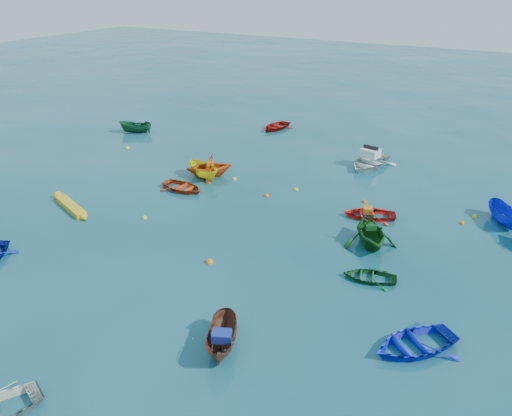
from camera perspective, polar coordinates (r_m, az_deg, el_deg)
The scene contains 27 objects.
ground at distance 25.47m, azimuth -5.54°, elevation -5.07°, with size 160.00×160.00×0.00m, color #0A3F4A.
sampan_brown_mid at distance 19.66m, azimuth -3.80°, elevation -15.72°, with size 1.08×2.85×1.10m, color brown.
dinghy_blue_se at distance 20.51m, azimuth 17.56°, elevation -15.05°, with size 2.42×3.39×0.70m, color #1025D2.
dinghy_orange_w at distance 34.70m, azimuth -5.32°, elevation 3.63°, with size 2.70×3.13×1.65m, color #D84B14.
sampan_yellow_mid at distance 34.44m, azimuth -5.94°, elevation 3.42°, with size 1.15×3.06×1.18m, color yellow.
dinghy_green_e at distance 23.90m, azimuth 12.79°, elevation -7.93°, with size 1.74×2.43×0.50m, color #125020.
dinghy_red_nw at distance 32.71m, azimuth -8.37°, elevation 2.04°, with size 2.15×3.00×0.62m, color #AB330E.
dinghy_green_n at distance 26.73m, azimuth 12.81°, elevation -4.06°, with size 2.78×3.23×1.70m, color #114C14.
dinghy_red_ne at distance 29.58m, azimuth 12.80°, elevation -1.02°, with size 2.10×2.94×0.61m, color red.
sampan_blue_far at distance 31.44m, azimuth 26.34°, elevation -1.55°, with size 1.13×2.99×1.16m, color #1020CE.
dinghy_red_far at distance 45.23m, azimuth 2.25°, elevation 9.02°, with size 2.34×3.27×0.68m, color #B1140E.
sampan_green_far at distance 45.37m, azimuth -13.54°, elevation 8.37°, with size 1.07×2.85×1.10m, color #114C27.
kayak_yellow at distance 31.82m, azimuth -20.35°, elevation -0.08°, with size 0.61×4.08×0.41m, color gold, non-canonical shape.
motorboat_white at distance 37.29m, azimuth 12.79°, elevation 4.68°, with size 2.99×4.18×1.47m, color silver.
tarp_blue_a at distance 19.07m, azimuth -3.93°, elevation -14.38°, with size 0.71×0.54×0.35m, color navy.
tarp_orange_a at distance 34.36m, azimuth -5.30°, elevation 5.14°, with size 0.63×0.47×0.30m, color orange.
tarp_green_b at distance 26.35m, azimuth 12.95°, elevation -2.09°, with size 0.57×0.43×0.27m, color #104215.
tarp_orange_b at distance 29.37m, azimuth 12.69°, elevation -0.19°, with size 0.68×0.51×0.33m, color #CC6B15.
buoy_ye_a at distance 29.41m, azimuth -12.62°, elevation -1.16°, with size 0.31×0.31×0.31m, color yellow.
buoy_or_b at distance 24.63m, azimuth -5.32°, elevation -6.24°, with size 0.39×0.39×0.39m, color orange.
buoy_ye_b at distance 41.38m, azimuth -14.48°, elevation 6.60°, with size 0.36×0.36×0.36m, color yellow.
buoy_or_c at distance 31.48m, azimuth 1.22°, elevation 1.35°, with size 0.33×0.33×0.33m, color #D9580B.
buoy_ye_c at distance 32.51m, azimuth 4.62°, elevation 2.08°, with size 0.29×0.29×0.29m, color yellow.
buoy_or_d at distance 30.45m, azimuth 22.48°, elevation -1.63°, with size 0.30×0.30×0.30m, color orange.
buoy_ye_d at distance 34.05m, azimuth -2.47°, elevation 3.27°, with size 0.30×0.30×0.30m, color yellow.
buoy_or_e at distance 31.42m, azimuth 12.26°, elevation 0.68°, with size 0.30×0.30×0.30m, color #D25E0B.
buoy_ye_e at distance 31.51m, azimuth 23.74°, elevation -0.96°, with size 0.33×0.33×0.33m, color gold.
Camera 1 is at (12.81, -17.78, 12.99)m, focal length 35.00 mm.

